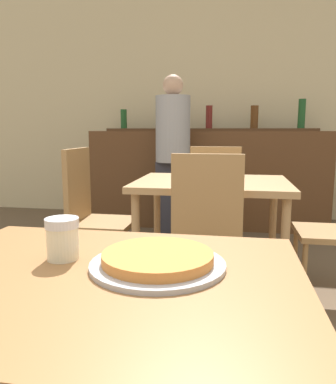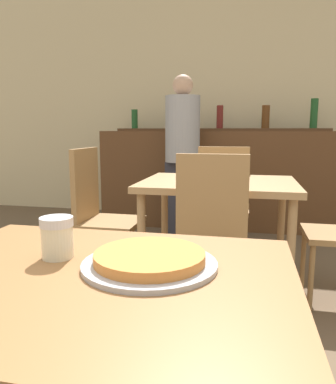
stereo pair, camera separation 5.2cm
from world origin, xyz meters
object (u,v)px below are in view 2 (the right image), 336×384
(cheese_shaker, at_px, (57,237))
(person_standing, at_px, (182,152))
(chair_far_side_back, at_px, (223,199))
(pizza_tray, at_px, (150,260))
(chair_far_side_left, at_px, (99,208))
(chair_far_side_front, at_px, (209,237))

(cheese_shaker, height_order, person_standing, person_standing)
(chair_far_side_back, height_order, pizza_tray, chair_far_side_back)
(chair_far_side_left, xyz_separation_m, person_standing, (0.36, 1.28, 0.33))
(chair_far_side_left, relative_size, person_standing, 0.60)
(chair_far_side_front, height_order, cheese_shaker, chair_far_side_front)
(chair_far_side_back, height_order, chair_far_side_left, same)
(chair_far_side_left, xyz_separation_m, pizza_tray, (0.78, -1.57, 0.23))
(chair_far_side_front, height_order, chair_far_side_left, same)
(pizza_tray, relative_size, person_standing, 0.20)
(chair_far_side_front, relative_size, pizza_tray, 2.99)
(cheese_shaker, bearing_deg, chair_far_side_front, 74.46)
(cheese_shaker, bearing_deg, chair_far_side_back, 82.32)
(chair_far_side_left, relative_size, pizza_tray, 2.99)
(chair_far_side_front, distance_m, chair_far_side_left, 0.98)
(chair_far_side_left, distance_m, person_standing, 1.37)
(chair_far_side_front, xyz_separation_m, chair_far_side_left, (-0.82, 0.54, 0.00))
(chair_far_side_front, relative_size, person_standing, 0.60)
(chair_far_side_front, bearing_deg, person_standing, 104.19)
(chair_far_side_left, height_order, cheese_shaker, chair_far_side_left)
(chair_far_side_left, bearing_deg, cheese_shaker, -160.86)
(chair_far_side_back, relative_size, chair_far_side_left, 1.00)
(chair_far_side_back, bearing_deg, chair_far_side_front, 90.00)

